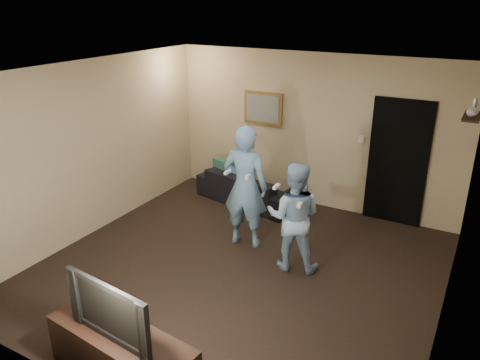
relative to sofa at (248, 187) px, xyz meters
The scene contains 19 objects.
ground 2.24m from the sofa, 65.02° to the right, with size 5.00×5.00×0.00m, color black.
ceiling 3.22m from the sofa, 65.02° to the right, with size 5.00×5.00×0.04m, color silver.
wall_back 1.47m from the sofa, 27.44° to the left, with size 5.00×0.04×2.60m, color tan.
wall_front 4.72m from the sofa, 78.26° to the right, with size 5.00×0.04×2.60m, color tan.
wall_left 2.75m from the sofa, 127.81° to the right, with size 0.04×5.00×2.60m, color tan.
wall_right 4.11m from the sofa, 30.35° to the right, with size 0.04×5.00×2.60m, color tan.
sofa is the anchor object (origin of this frame).
throw_pillow 0.54m from the sofa, behind, with size 0.44×0.14×0.44m, color #194D3F.
painting_frame 1.41m from the sofa, 85.30° to the left, with size 0.72×0.05×0.57m, color olive.
painting_canvas 1.40m from the sofa, 85.01° to the left, with size 0.62×0.01×0.47m, color slate.
doorway 2.54m from the sofa, 10.84° to the left, with size 0.90×0.06×2.00m, color black.
light_switch 2.11m from the sofa, 14.49° to the left, with size 0.08×0.02×0.12m, color silver.
wall_shelf 3.75m from the sofa, ahead, with size 0.20×0.60×0.03m, color black.
shelf_vase 3.80m from the sofa, ahead, with size 0.14×0.14×0.15m, color silver.
shelf_figurine 3.79m from the sofa, ahead, with size 0.06×0.06×0.18m, color silver.
tv_console 4.33m from the sofa, 77.76° to the right, with size 1.54×0.50×0.55m, color black.
television 4.36m from the sofa, 77.76° to the right, with size 1.01×0.13×0.58m, color black.
wii_player_left 1.62m from the sofa, 63.62° to the right, with size 0.70×0.55×1.79m.
wii_player_right 2.27m from the sofa, 46.52° to the right, with size 0.84×0.72×1.49m.
Camera 1 is at (2.64, -4.72, 3.41)m, focal length 35.00 mm.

